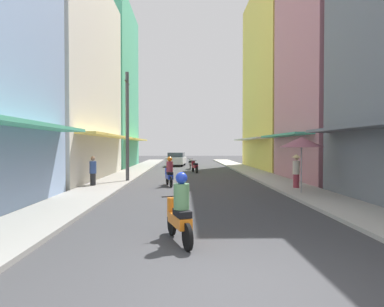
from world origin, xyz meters
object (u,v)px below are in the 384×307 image
object	(u,v)px
motorbike_white	(190,164)
parked_car	(176,159)
motorbike_blue	(169,173)
pedestrian_far	(93,172)
motorbike_orange	(179,211)
utility_pole	(127,126)
motorbike_maroon	(195,166)
pedestrian_crossing	(296,170)
vendor_umbrella	(301,142)

from	to	relation	value
motorbike_white	parked_car	size ratio (longest dim) A/B	0.43
motorbike_blue	pedestrian_far	size ratio (longest dim) A/B	1.11
motorbike_white	pedestrian_far	world-z (taller)	pedestrian_far
motorbike_white	pedestrian_far	bearing A→B (deg)	-111.26
motorbike_orange	utility_pole	world-z (taller)	utility_pole
motorbike_orange	motorbike_blue	size ratio (longest dim) A/B	0.98
motorbike_maroon	motorbike_white	bearing A→B (deg)	94.11
pedestrian_crossing	pedestrian_far	xyz separation A→B (m)	(-10.12, 1.18, -0.18)
motorbike_maroon	utility_pole	world-z (taller)	utility_pole
motorbike_blue	vendor_umbrella	world-z (taller)	vendor_umbrella
motorbike_white	pedestrian_crossing	size ratio (longest dim) A/B	1.04
motorbike_maroon	parked_car	size ratio (longest dim) A/B	0.42
motorbike_white	pedestrian_far	size ratio (longest dim) A/B	1.12
motorbike_orange	pedestrian_crossing	world-z (taller)	pedestrian_crossing
pedestrian_far	utility_pole	xyz separation A→B (m)	(1.36, 2.39, 2.50)
vendor_umbrella	motorbike_orange	bearing A→B (deg)	-127.11
motorbike_white	pedestrian_crossing	world-z (taller)	pedestrian_crossing
motorbike_orange	pedestrian_crossing	bearing A→B (deg)	57.06
motorbike_orange	motorbike_maroon	distance (m)	19.31
motorbike_blue	parked_car	xyz separation A→B (m)	(-0.03, 17.91, 0.04)
motorbike_white	motorbike_orange	bearing A→B (deg)	-91.65
motorbike_orange	motorbike_white	distance (m)	23.25
motorbike_white	utility_pole	xyz separation A→B (m)	(-3.89, -11.10, 2.80)
motorbike_orange	pedestrian_far	distance (m)	10.77
motorbike_maroon	pedestrian_crossing	xyz separation A→B (m)	(4.59, -10.72, 0.48)
motorbike_maroon	vendor_umbrella	size ratio (longest dim) A/B	0.70
motorbike_orange	pedestrian_crossing	size ratio (longest dim) A/B	1.00
pedestrian_far	parked_car	bearing A→B (deg)	78.27
pedestrian_crossing	motorbike_white	bearing A→B (deg)	108.39
motorbike_orange	motorbike_maroon	xyz separation A→B (m)	(0.96, 19.28, -0.20)
parked_car	vendor_umbrella	distance (m)	22.33
motorbike_blue	utility_pole	world-z (taller)	utility_pole
motorbike_maroon	motorbike_orange	bearing A→B (deg)	-92.84
motorbike_maroon	pedestrian_crossing	size ratio (longest dim) A/B	1.02
motorbike_orange	motorbike_white	bearing A→B (deg)	88.35
pedestrian_far	motorbike_maroon	bearing A→B (deg)	59.87
utility_pole	motorbike_orange	bearing A→B (deg)	-75.15
motorbike_maroon	vendor_umbrella	world-z (taller)	vendor_umbrella
parked_car	pedestrian_crossing	size ratio (longest dim) A/B	2.44
pedestrian_far	motorbike_blue	bearing A→B (deg)	9.75
vendor_umbrella	motorbike_maroon	bearing A→B (deg)	108.74
motorbike_blue	pedestrian_crossing	bearing A→B (deg)	-16.53
motorbike_maroon	pedestrian_far	size ratio (longest dim) A/B	1.11
motorbike_orange	vendor_umbrella	world-z (taller)	vendor_umbrella
parked_car	pedestrian_far	world-z (taller)	pedestrian_far
motorbike_blue	motorbike_white	size ratio (longest dim) A/B	0.99
motorbike_maroon	pedestrian_crossing	bearing A→B (deg)	-66.81
pedestrian_far	utility_pole	world-z (taller)	utility_pole
motorbike_orange	motorbike_maroon	world-z (taller)	motorbike_orange
utility_pole	motorbike_blue	bearing A→B (deg)	-34.30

